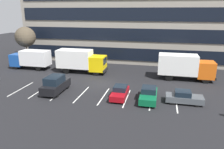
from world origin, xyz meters
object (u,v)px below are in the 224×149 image
object	(u,v)px
sedan_maroon	(120,92)
sedan_forest	(149,94)
box_truck_blue	(31,58)
bare_tree	(25,37)
box_truck_yellow	(81,60)
suv_black	(55,84)
box_truck_orange	(185,66)
sedan_charcoal	(184,97)

from	to	relation	value
sedan_maroon	sedan_forest	bearing A→B (deg)	-1.96
box_truck_blue	bare_tree	size ratio (longest dim) A/B	1.01
box_truck_yellow	box_truck_blue	size ratio (longest dim) A/B	1.14
box_truck_blue	suv_black	world-z (taller)	box_truck_blue
box_truck_orange	suv_black	bearing A→B (deg)	-150.82
sedan_maroon	sedan_charcoal	bearing A→B (deg)	0.50
suv_black	bare_tree	distance (m)	18.01
sedan_charcoal	box_truck_yellow	bearing A→B (deg)	149.72
suv_black	sedan_charcoal	distance (m)	15.37
box_truck_yellow	sedan_charcoal	distance (m)	17.97
sedan_forest	bare_tree	world-z (taller)	bare_tree
box_truck_yellow	sedan_charcoal	bearing A→B (deg)	-30.28
box_truck_yellow	suv_black	distance (m)	9.20
sedan_maroon	sedan_forest	world-z (taller)	sedan_forest
box_truck_blue	sedan_maroon	bearing A→B (deg)	-28.07
box_truck_orange	sedan_charcoal	bearing A→B (deg)	-94.55
box_truck_yellow	bare_tree	xyz separation A→B (m)	(-12.09, 3.47, 3.00)
sedan_maroon	bare_tree	xyz separation A→B (m)	(-20.39, 12.56, 4.43)
sedan_maroon	sedan_charcoal	world-z (taller)	sedan_charcoal
box_truck_yellow	sedan_forest	distance (m)	14.90
box_truck_blue	sedan_forest	distance (m)	22.99
box_truck_yellow	suv_black	world-z (taller)	box_truck_yellow
box_truck_yellow	sedan_forest	world-z (taller)	box_truck_yellow
box_truck_blue	box_truck_yellow	bearing A→B (deg)	-1.73
sedan_maroon	sedan_forest	xyz separation A→B (m)	(3.33, -0.11, 0.06)
bare_tree	box_truck_orange	bearing A→B (deg)	-7.31
box_truck_orange	sedan_maroon	world-z (taller)	box_truck_orange
box_truck_blue	bare_tree	world-z (taller)	bare_tree
box_truck_blue	suv_black	size ratio (longest dim) A/B	1.51
sedan_charcoal	bare_tree	bearing A→B (deg)	155.61
box_truck_yellow	sedan_maroon	xyz separation A→B (m)	(8.30, -9.10, -1.43)
box_truck_yellow	sedan_forest	xyz separation A→B (m)	(11.63, -9.21, -1.36)
suv_black	bare_tree	size ratio (longest dim) A/B	0.67
box_truck_orange	box_truck_blue	xyz separation A→B (m)	(-25.47, 0.44, -0.24)
box_truck_yellow	suv_black	size ratio (longest dim) A/B	1.71
sedan_charcoal	bare_tree	distance (m)	30.59
box_truck_orange	box_truck_blue	world-z (taller)	box_truck_orange
box_truck_orange	sedan_forest	bearing A→B (deg)	-116.70
box_truck_orange	bare_tree	distance (m)	28.66
sedan_maroon	bare_tree	bearing A→B (deg)	148.37
box_truck_orange	suv_black	world-z (taller)	box_truck_orange
box_truck_yellow	sedan_maroon	distance (m)	12.40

